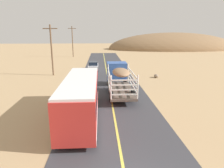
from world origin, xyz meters
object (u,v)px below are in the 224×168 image
object	(u,v)px
livestock_truck	(118,74)
boulder_mid_field	(156,76)
bus	(81,97)
power_pole_far	(73,41)
car_far	(93,66)
power_pole_mid	(52,49)

from	to	relation	value
livestock_truck	boulder_mid_field	size ratio (longest dim) A/B	10.73
livestock_truck	bus	bearing A→B (deg)	-113.59
power_pole_far	livestock_truck	bearing A→B (deg)	-73.96
livestock_truck	boulder_mid_field	world-z (taller)	livestock_truck
car_far	bus	bearing A→B (deg)	-90.71
livestock_truck	power_pole_far	xyz separation A→B (m)	(-9.65, 33.55, 2.64)
power_pole_mid	power_pole_far	xyz separation A→B (m)	(0.00, 24.91, 0.23)
livestock_truck	car_far	xyz separation A→B (m)	(-3.39, 13.19, -1.10)
livestock_truck	car_far	bearing A→B (deg)	104.43
bus	power_pole_mid	world-z (taller)	power_pole_mid
livestock_truck	car_far	distance (m)	13.67
car_far	boulder_mid_field	bearing A→B (deg)	-36.89
power_pole_far	boulder_mid_field	bearing A→B (deg)	-59.99
livestock_truck	bus	size ratio (longest dim) A/B	0.97
livestock_truck	bus	world-z (taller)	bus
power_pole_mid	livestock_truck	bearing A→B (deg)	-41.86
boulder_mid_field	power_pole_far	bearing A→B (deg)	120.01
bus	boulder_mid_field	size ratio (longest dim) A/B	11.06
power_pole_mid	boulder_mid_field	world-z (taller)	power_pole_mid
car_far	boulder_mid_field	world-z (taller)	car_far
power_pole_mid	boulder_mid_field	bearing A→B (deg)	-9.74
bus	boulder_mid_field	xyz separation A→B (m)	(9.98, 14.28, -1.49)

